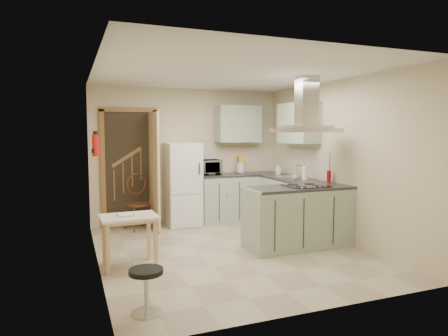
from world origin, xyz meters
name	(u,v)px	position (x,y,z in m)	size (l,w,h in m)	color
floor	(230,251)	(0.00, 0.00, 0.00)	(4.20, 4.20, 0.00)	tan
ceiling	(230,73)	(0.00, 0.00, 2.50)	(4.20, 4.20, 0.00)	silver
back_wall	(188,156)	(0.00, 2.10, 1.25)	(3.60, 3.60, 0.00)	beige
left_wall	(96,168)	(-1.80, 0.00, 1.25)	(4.20, 4.20, 0.00)	beige
right_wall	(336,161)	(1.80, 0.00, 1.25)	(4.20, 4.20, 0.00)	beige
doorway	(130,168)	(-1.10, 2.07, 1.05)	(1.10, 0.12, 2.10)	brown
fridge	(183,184)	(-0.20, 1.80, 0.75)	(0.60, 0.60, 1.50)	white
counter_back	(227,198)	(0.66, 1.80, 0.45)	(1.08, 0.60, 0.90)	#9EB2A0
counter_right	(283,201)	(1.50, 1.12, 0.45)	(0.60, 1.95, 0.90)	#9EB2A0
splashback	(235,160)	(0.96, 2.09, 1.15)	(1.68, 0.02, 0.50)	beige
wall_cabinet_back	(238,124)	(0.95, 1.93, 1.85)	(0.85, 0.35, 0.70)	#9EB2A0
wall_cabinet_right	(298,123)	(1.62, 0.85, 1.85)	(0.35, 0.90, 0.70)	#9EB2A0
peninsula	(299,217)	(1.02, -0.18, 0.45)	(1.55, 0.65, 0.90)	#9EB2A0
hob	(305,186)	(1.12, -0.18, 0.91)	(0.58, 0.50, 0.01)	black
extractor_hood	(306,130)	(1.12, -0.18, 1.72)	(0.90, 0.55, 0.10)	silver
sink	(288,177)	(1.50, 0.95, 0.91)	(0.45, 0.40, 0.01)	silver
fire_extinguisher	(96,146)	(-1.74, 0.90, 1.50)	(0.10, 0.10, 0.32)	#B2140F
drop_leaf_table	(129,241)	(-1.43, -0.16, 0.33)	(0.69, 0.52, 0.65)	tan
bentwood_chair	(138,204)	(-1.02, 1.74, 0.44)	(0.39, 0.39, 0.88)	#4A2E18
stool	(146,291)	(-1.47, -1.56, 0.22)	(0.32, 0.32, 0.43)	black
microwave	(207,167)	(0.29, 1.87, 1.04)	(0.50, 0.34, 0.28)	black
kettle	(240,167)	(0.97, 1.86, 1.01)	(0.15, 0.15, 0.23)	silver
cereal_box	(240,165)	(0.99, 1.91, 1.06)	(0.09, 0.22, 0.33)	orange
soap_bottle	(278,169)	(1.56, 1.43, 1.00)	(0.09, 0.09, 0.20)	#B8B7C4
paper_towel	(305,173)	(1.55, 0.49, 1.02)	(0.10, 0.10, 0.24)	white
cup	(295,178)	(1.39, 0.53, 0.94)	(0.11, 0.11, 0.08)	silver
red_bottle	(329,177)	(1.72, 0.06, 0.99)	(0.07, 0.07, 0.19)	#AA0E12
book	(118,212)	(-1.56, -0.13, 0.70)	(0.17, 0.24, 0.11)	#A54F37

